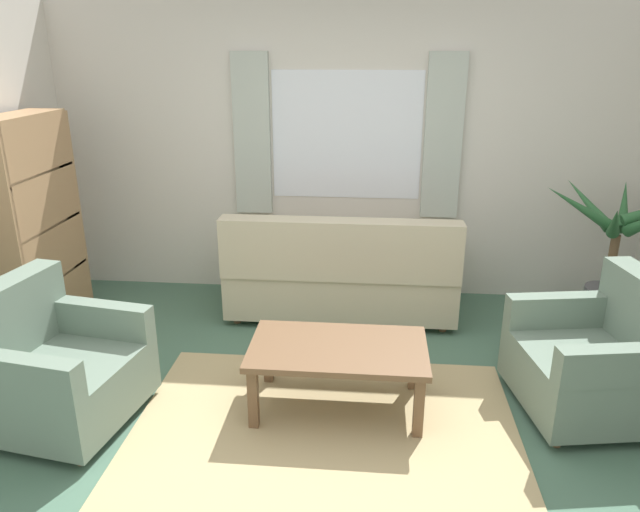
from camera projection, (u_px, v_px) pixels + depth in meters
name	position (u px, v px, depth m)	size (l,w,h in m)	color
ground_plane	(325.00, 429.00, 3.58)	(6.24, 6.24, 0.00)	#476B56
wall_back	(347.00, 152.00, 5.26)	(5.32, 0.12, 2.60)	silver
window_with_curtains	(346.00, 136.00, 5.13)	(1.98, 0.07, 1.40)	white
area_rug	(325.00, 428.00, 3.58)	(2.32, 1.66, 0.01)	tan
couch	(341.00, 275.00, 4.98)	(1.90, 0.82, 0.92)	#BCB293
armchair_left	(53.00, 368.00, 3.57)	(0.95, 0.96, 0.88)	slate
armchair_right	(599.00, 360.00, 3.66)	(0.95, 0.97, 0.88)	slate
coffee_table	(338.00, 354.00, 3.67)	(1.10, 0.64, 0.44)	brown
potted_plant	(613.00, 260.00, 4.76)	(1.33, 1.03, 1.23)	#56565B
bookshelf	(41.00, 224.00, 4.63)	(0.30, 0.94, 1.72)	#A87F56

